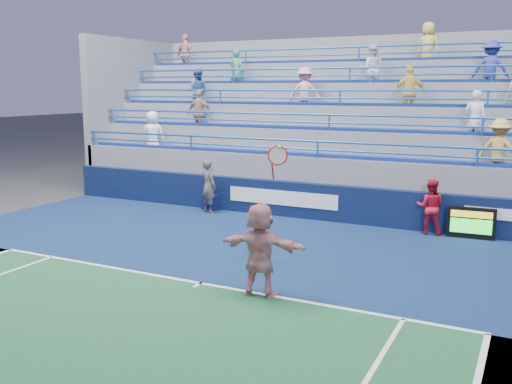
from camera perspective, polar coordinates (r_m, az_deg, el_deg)
The scene contains 8 objects.
ground at distance 11.79m, azimuth -5.59°, elevation -9.16°, with size 120.00×120.00×0.00m, color #333538.
sponsor_wall at distance 17.30m, azimuth 5.86°, elevation -0.95°, with size 18.00×0.32×1.10m.
bleacher_stand at distance 20.68m, azimuth 9.60°, elevation 3.61°, with size 18.00×5.60×6.13m.
serve_speed_board at distance 16.04m, azimuth 20.71°, elevation -2.94°, with size 1.22×0.21×0.84m.
judge_chair at distance 18.68m, azimuth -4.44°, elevation -0.90°, with size 0.64×0.65×0.90m.
tennis_player at distance 10.86m, azimuth 0.44°, elevation -5.76°, with size 1.73×0.69×2.92m.
line_judge at distance 18.15m, azimuth -4.80°, elevation 0.60°, with size 0.63×0.41×1.72m, color #151D3B.
ball_girl at distance 16.12m, azimuth 17.03°, elevation -1.43°, with size 0.74×0.58×1.52m, color #B5142A.
Camera 1 is at (5.94, -9.39, 3.93)m, focal length 40.00 mm.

